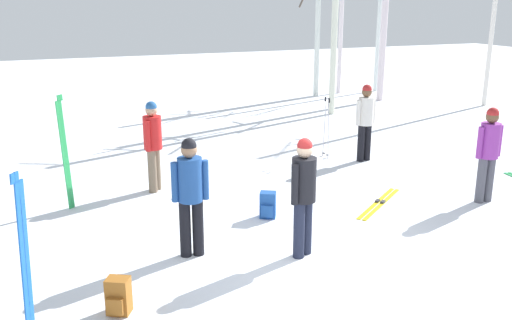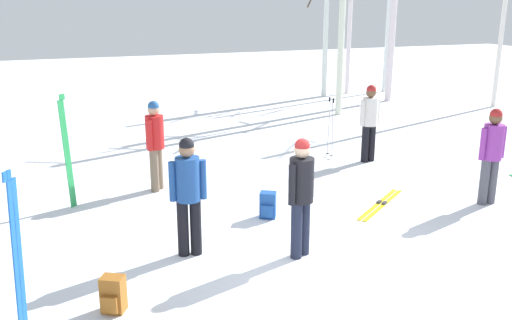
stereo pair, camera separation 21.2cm
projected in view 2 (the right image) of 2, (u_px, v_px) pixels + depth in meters
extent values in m
plane|color=white|center=(329.00, 271.00, 7.65)|extent=(60.00, 60.00, 0.00)
cylinder|color=#72604C|center=(159.00, 168.00, 10.83)|extent=(0.16, 0.16, 0.82)
cylinder|color=#72604C|center=(154.00, 171.00, 10.66)|extent=(0.16, 0.16, 0.82)
cylinder|color=red|center=(155.00, 132.00, 10.55)|extent=(0.34, 0.34, 0.62)
sphere|color=tan|center=(154.00, 110.00, 10.43)|extent=(0.22, 0.22, 0.22)
sphere|color=#265999|center=(153.00, 106.00, 10.41)|extent=(0.21, 0.21, 0.21)
cylinder|color=red|center=(160.00, 131.00, 10.75)|extent=(0.10, 0.10, 0.56)
cylinder|color=red|center=(150.00, 136.00, 10.36)|extent=(0.10, 0.10, 0.56)
cylinder|color=black|center=(183.00, 228.00, 8.00)|extent=(0.16, 0.16, 0.82)
cylinder|color=black|center=(196.00, 227.00, 8.04)|extent=(0.16, 0.16, 0.82)
cylinder|color=#1E478C|center=(188.00, 179.00, 7.82)|extent=(0.34, 0.34, 0.62)
sphere|color=#997051|center=(187.00, 150.00, 7.71)|extent=(0.22, 0.22, 0.22)
sphere|color=black|center=(187.00, 145.00, 7.69)|extent=(0.21, 0.21, 0.21)
cylinder|color=#1E478C|center=(172.00, 181.00, 7.78)|extent=(0.10, 0.10, 0.56)
cylinder|color=#1E478C|center=(203.00, 179.00, 7.87)|extent=(0.10, 0.10, 0.56)
cylinder|color=#1E2338|center=(296.00, 231.00, 7.92)|extent=(0.16, 0.16, 0.82)
cylinder|color=#1E2338|center=(304.00, 227.00, 8.05)|extent=(0.16, 0.16, 0.82)
cylinder|color=black|center=(302.00, 180.00, 7.79)|extent=(0.34, 0.34, 0.62)
sphere|color=beige|center=(302.00, 150.00, 7.67)|extent=(0.22, 0.22, 0.22)
sphere|color=#B22626|center=(302.00, 146.00, 7.65)|extent=(0.21, 0.21, 0.21)
cylinder|color=black|center=(292.00, 185.00, 7.64)|extent=(0.10, 0.10, 0.56)
cylinder|color=black|center=(311.00, 178.00, 7.94)|extent=(0.10, 0.10, 0.56)
cylinder|color=black|center=(372.00, 143.00, 12.68)|extent=(0.16, 0.16, 0.82)
cylinder|color=black|center=(365.00, 144.00, 12.60)|extent=(0.16, 0.16, 0.82)
cylinder|color=silver|center=(370.00, 112.00, 12.44)|extent=(0.34, 0.34, 0.62)
sphere|color=brown|center=(371.00, 92.00, 12.32)|extent=(0.22, 0.22, 0.22)
sphere|color=#B22626|center=(371.00, 90.00, 12.31)|extent=(0.21, 0.21, 0.21)
cylinder|color=silver|center=(378.00, 112.00, 12.54)|extent=(0.10, 0.10, 0.56)
cylinder|color=silver|center=(362.00, 113.00, 12.35)|extent=(0.10, 0.10, 0.56)
cylinder|color=#4C4C56|center=(492.00, 181.00, 10.06)|extent=(0.16, 0.16, 0.82)
cylinder|color=#4C4C56|center=(484.00, 182.00, 10.00)|extent=(0.16, 0.16, 0.82)
cylinder|color=purple|center=(493.00, 142.00, 9.83)|extent=(0.34, 0.34, 0.62)
sphere|color=brown|center=(496.00, 118.00, 9.72)|extent=(0.22, 0.22, 0.22)
sphere|color=#B22626|center=(496.00, 115.00, 9.70)|extent=(0.21, 0.21, 0.21)
cylinder|color=purple|center=(502.00, 142.00, 9.91)|extent=(0.10, 0.10, 0.56)
cylinder|color=purple|center=(483.00, 144.00, 9.77)|extent=(0.10, 0.10, 0.56)
cube|color=green|center=(69.00, 154.00, 9.72)|extent=(0.13, 0.12, 1.91)
cube|color=green|center=(63.00, 97.00, 9.44)|extent=(0.06, 0.05, 0.10)
cube|color=green|center=(66.00, 155.00, 9.66)|extent=(0.13, 0.12, 1.91)
cube|color=green|center=(60.00, 97.00, 9.39)|extent=(0.06, 0.05, 0.10)
cube|color=blue|center=(17.00, 275.00, 5.49)|extent=(0.11, 0.15, 1.91)
cube|color=blue|center=(4.00, 177.00, 5.21)|extent=(0.05, 0.06, 0.10)
cube|color=blue|center=(21.00, 272.00, 5.54)|extent=(0.11, 0.15, 1.91)
cube|color=blue|center=(9.00, 175.00, 5.27)|extent=(0.05, 0.06, 0.10)
cube|color=yellow|center=(383.00, 205.00, 10.04)|extent=(1.48, 1.15, 0.02)
cube|color=#333338|center=(384.00, 203.00, 10.08)|extent=(0.13, 0.12, 0.03)
cube|color=yellow|center=(378.00, 204.00, 10.09)|extent=(1.48, 1.15, 0.02)
cube|color=#333338|center=(379.00, 202.00, 10.13)|extent=(0.13, 0.12, 0.03)
cylinder|color=#B2B2BC|center=(329.00, 129.00, 12.94)|extent=(0.02, 0.10, 1.28)
cylinder|color=black|center=(330.00, 99.00, 12.75)|extent=(0.04, 0.04, 0.10)
cylinder|color=black|center=(328.00, 154.00, 13.10)|extent=(0.07, 0.07, 0.01)
cylinder|color=#B2B2BC|center=(332.00, 131.00, 12.79)|extent=(0.02, 0.10, 1.28)
cylinder|color=black|center=(333.00, 101.00, 12.59)|extent=(0.04, 0.04, 0.10)
cylinder|color=black|center=(331.00, 155.00, 12.94)|extent=(0.07, 0.07, 0.01)
cube|color=#1E4C99|center=(268.00, 205.00, 9.44)|extent=(0.32, 0.30, 0.44)
cube|color=#1E4C99|center=(267.00, 211.00, 9.34)|extent=(0.20, 0.15, 0.20)
cube|color=black|center=(265.00, 202.00, 9.56)|extent=(0.04, 0.04, 0.37)
cube|color=black|center=(273.00, 203.00, 9.54)|extent=(0.04, 0.04, 0.37)
cube|color=#99591E|center=(113.00, 294.00, 6.61)|extent=(0.32, 0.30, 0.44)
cube|color=#99591E|center=(109.00, 305.00, 6.50)|extent=(0.20, 0.15, 0.20)
cube|color=black|center=(111.00, 289.00, 6.73)|extent=(0.04, 0.04, 0.37)
cube|color=black|center=(123.00, 290.00, 6.71)|extent=(0.04, 0.04, 0.37)
cylinder|color=red|center=(188.00, 189.00, 10.54)|extent=(0.08, 0.08, 0.22)
cylinder|color=black|center=(188.00, 183.00, 10.50)|extent=(0.05, 0.05, 0.02)
cylinder|color=silver|center=(343.00, 6.00, 16.94)|extent=(0.19, 0.19, 6.55)
cylinder|color=silver|center=(326.00, 26.00, 20.46)|extent=(0.19, 0.19, 5.09)
cylinder|color=silver|center=(351.00, 3.00, 20.81)|extent=(0.16, 0.16, 6.69)
cylinder|color=silver|center=(388.00, 14.00, 21.38)|extent=(0.14, 0.14, 5.88)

